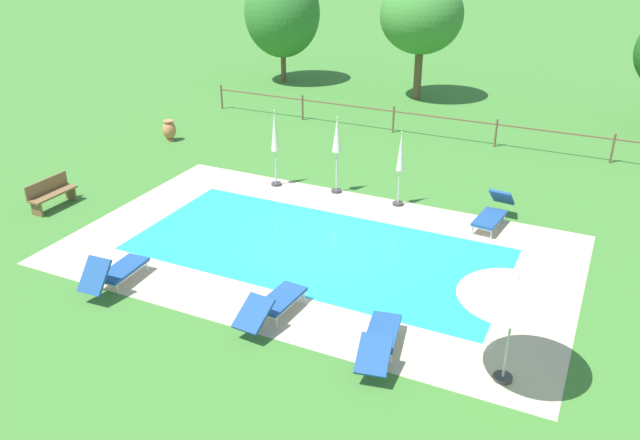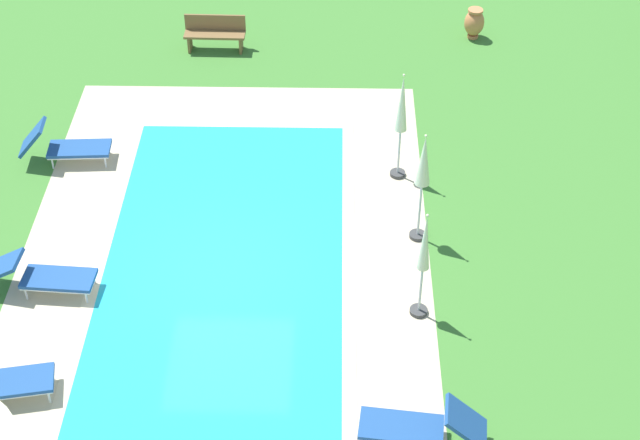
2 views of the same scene
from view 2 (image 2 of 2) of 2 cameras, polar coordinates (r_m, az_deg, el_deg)
ground_plane at (r=18.16m, az=-5.72°, el=-3.17°), size 160.00×160.00×0.00m
pool_deck_paving at (r=18.15m, az=-5.72°, el=-3.16°), size 12.80×7.74×0.01m
swimming_pool_water at (r=18.15m, az=-5.72°, el=-3.16°), size 9.51×4.44×0.01m
pool_coping_rim at (r=18.15m, az=-5.72°, el=-3.15°), size 9.99×4.92×0.01m
sun_lounger_north_mid at (r=18.21m, az=-15.98°, el=-3.16°), size 0.74×2.08×0.76m
sun_lounger_north_far at (r=15.31m, az=5.87°, el=-11.94°), size 0.82×2.01×0.89m
sun_lounger_north_end at (r=21.21m, az=-14.67°, el=4.22°), size 0.71×1.91×0.97m
patio_umbrella_closed_row_west at (r=19.50m, az=4.80°, el=6.35°), size 0.32×0.32×2.46m
patio_umbrella_closed_row_mid_west at (r=17.89m, az=6.07°, el=3.01°), size 0.32×0.32×2.42m
patio_umbrella_closed_row_centre at (r=16.46m, az=6.11°, el=-1.95°), size 0.32×0.32×2.28m
wooden_bench_lawn_side at (r=24.57m, az=-6.17°, el=10.89°), size 0.48×1.51×0.87m
terracotta_urn_near_fence at (r=25.25m, az=9.03°, el=11.36°), size 0.50×0.50×0.79m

